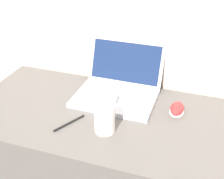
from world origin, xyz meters
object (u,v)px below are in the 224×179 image
object	(u,v)px
laptop	(119,86)
computer_mouse	(177,109)
pen	(69,123)
drink_cup	(105,118)

from	to	relation	value
laptop	computer_mouse	size ratio (longest dim) A/B	3.40
laptop	pen	distance (m)	0.31
computer_mouse	pen	xyz separation A→B (m)	(-0.40, -0.23, -0.01)
laptop	drink_cup	size ratio (longest dim) A/B	1.75
drink_cup	computer_mouse	world-z (taller)	drink_cup
pen	laptop	bearing A→B (deg)	67.77
drink_cup	pen	size ratio (longest dim) A/B	1.49
computer_mouse	laptop	bearing A→B (deg)	168.49
drink_cup	computer_mouse	distance (m)	0.33
computer_mouse	pen	size ratio (longest dim) A/B	0.77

